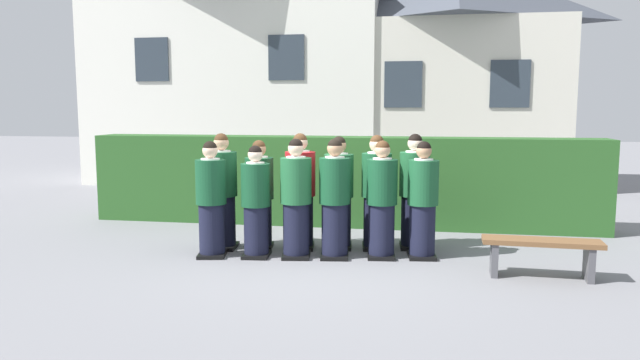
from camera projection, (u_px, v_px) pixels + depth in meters
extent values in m
plane|color=slate|center=(317.00, 257.00, 8.21)|extent=(60.00, 60.00, 0.00)
cylinder|color=black|center=(212.00, 230.00, 8.20)|extent=(0.36, 0.36, 0.74)
cube|color=black|center=(212.00, 254.00, 8.24)|extent=(0.46, 0.53, 0.05)
cylinder|color=#144728|center=(211.00, 182.00, 8.12)|extent=(0.42, 0.42, 0.61)
cylinder|color=white|center=(210.00, 159.00, 8.08)|extent=(0.26, 0.26, 0.03)
cube|color=navy|center=(213.00, 171.00, 8.30)|extent=(0.04, 0.02, 0.27)
sphere|color=beige|center=(210.00, 151.00, 8.06)|extent=(0.21, 0.21, 0.21)
sphere|color=black|center=(210.00, 148.00, 8.06)|extent=(0.19, 0.19, 0.19)
cube|color=white|center=(214.00, 186.00, 8.40)|extent=(0.15, 0.04, 0.20)
cylinder|color=black|center=(256.00, 231.00, 8.17)|extent=(0.34, 0.34, 0.72)
cube|color=black|center=(257.00, 255.00, 8.21)|extent=(0.40, 0.48, 0.05)
cylinder|color=#144728|center=(256.00, 185.00, 8.09)|extent=(0.41, 0.41, 0.59)
cylinder|color=white|center=(255.00, 163.00, 8.06)|extent=(0.25, 0.25, 0.03)
cube|color=#236038|center=(258.00, 175.00, 8.27)|extent=(0.04, 0.02, 0.26)
sphere|color=beige|center=(255.00, 155.00, 8.04)|extent=(0.20, 0.20, 0.20)
sphere|color=black|center=(255.00, 152.00, 8.04)|extent=(0.19, 0.19, 0.19)
cylinder|color=black|center=(296.00, 230.00, 8.15)|extent=(0.36, 0.36, 0.76)
cube|color=black|center=(296.00, 255.00, 8.19)|extent=(0.45, 0.52, 0.05)
cylinder|color=#1E5B33|center=(296.00, 181.00, 8.06)|extent=(0.43, 0.43, 0.63)
cylinder|color=white|center=(296.00, 157.00, 8.03)|extent=(0.27, 0.27, 0.03)
cube|color=#236038|center=(297.00, 170.00, 8.25)|extent=(0.04, 0.02, 0.28)
sphere|color=beige|center=(296.00, 149.00, 8.01)|extent=(0.22, 0.22, 0.22)
sphere|color=black|center=(296.00, 146.00, 8.01)|extent=(0.20, 0.20, 0.20)
cylinder|color=black|center=(335.00, 230.00, 8.13)|extent=(0.36, 0.36, 0.76)
cube|color=black|center=(335.00, 255.00, 8.17)|extent=(0.44, 0.52, 0.05)
cylinder|color=#144728|center=(335.00, 181.00, 8.04)|extent=(0.43, 0.43, 0.63)
cylinder|color=white|center=(335.00, 158.00, 8.00)|extent=(0.27, 0.27, 0.03)
cube|color=#236038|center=(335.00, 170.00, 8.23)|extent=(0.04, 0.02, 0.28)
sphere|color=tan|center=(335.00, 149.00, 7.99)|extent=(0.22, 0.22, 0.22)
sphere|color=black|center=(335.00, 146.00, 7.98)|extent=(0.20, 0.20, 0.20)
cylinder|color=black|center=(381.00, 231.00, 8.14)|extent=(0.36, 0.36, 0.75)
cube|color=black|center=(381.00, 255.00, 8.18)|extent=(0.42, 0.50, 0.05)
cylinder|color=#144728|center=(382.00, 182.00, 8.05)|extent=(0.42, 0.42, 0.62)
cylinder|color=white|center=(382.00, 159.00, 8.01)|extent=(0.26, 0.26, 0.03)
cube|color=navy|center=(382.00, 171.00, 8.23)|extent=(0.04, 0.02, 0.27)
sphere|color=tan|center=(383.00, 150.00, 8.00)|extent=(0.21, 0.21, 0.21)
sphere|color=#472D19|center=(383.00, 148.00, 7.99)|extent=(0.19, 0.19, 0.19)
cylinder|color=black|center=(422.00, 231.00, 8.12)|extent=(0.36, 0.36, 0.74)
cube|color=black|center=(422.00, 256.00, 8.17)|extent=(0.42, 0.50, 0.05)
cylinder|color=#19512D|center=(423.00, 182.00, 8.04)|extent=(0.42, 0.42, 0.62)
cylinder|color=white|center=(424.00, 160.00, 8.00)|extent=(0.26, 0.26, 0.03)
cube|color=gold|center=(422.00, 172.00, 8.22)|extent=(0.04, 0.02, 0.27)
sphere|color=tan|center=(424.00, 151.00, 7.99)|extent=(0.21, 0.21, 0.21)
sphere|color=black|center=(424.00, 148.00, 7.98)|extent=(0.19, 0.19, 0.19)
cube|color=white|center=(421.00, 186.00, 8.32)|extent=(0.15, 0.02, 0.20)
cylinder|color=black|center=(223.00, 222.00, 8.67)|extent=(0.38, 0.38, 0.78)
cube|color=black|center=(223.00, 246.00, 8.71)|extent=(0.44, 0.52, 0.05)
cylinder|color=#19512D|center=(222.00, 174.00, 8.58)|extent=(0.44, 0.44, 0.65)
cylinder|color=white|center=(221.00, 152.00, 8.54)|extent=(0.27, 0.27, 0.03)
cube|color=navy|center=(225.00, 164.00, 8.77)|extent=(0.04, 0.02, 0.29)
sphere|color=tan|center=(221.00, 143.00, 8.52)|extent=(0.22, 0.22, 0.22)
sphere|color=#472D19|center=(221.00, 140.00, 8.52)|extent=(0.20, 0.20, 0.20)
cube|color=white|center=(226.00, 178.00, 8.87)|extent=(0.15, 0.02, 0.20)
cylinder|color=black|center=(260.00, 223.00, 8.68)|extent=(0.35, 0.35, 0.74)
cube|color=black|center=(260.00, 246.00, 8.73)|extent=(0.44, 0.51, 0.05)
cylinder|color=#19512D|center=(259.00, 178.00, 8.60)|extent=(0.42, 0.42, 0.61)
cylinder|color=white|center=(259.00, 157.00, 8.56)|extent=(0.26, 0.26, 0.03)
cube|color=#236038|center=(261.00, 169.00, 8.78)|extent=(0.04, 0.02, 0.27)
sphere|color=tan|center=(259.00, 149.00, 8.55)|extent=(0.21, 0.21, 0.21)
sphere|color=#472D19|center=(259.00, 147.00, 8.54)|extent=(0.19, 0.19, 0.19)
cylinder|color=black|center=(300.00, 222.00, 8.68)|extent=(0.38, 0.38, 0.78)
cube|color=black|center=(301.00, 246.00, 8.72)|extent=(0.46, 0.54, 0.05)
cylinder|color=#AD191E|center=(300.00, 174.00, 8.59)|extent=(0.44, 0.44, 0.65)
cylinder|color=white|center=(300.00, 151.00, 8.55)|extent=(0.27, 0.27, 0.03)
cube|color=#236038|center=(301.00, 164.00, 8.78)|extent=(0.04, 0.02, 0.29)
sphere|color=beige|center=(300.00, 143.00, 8.53)|extent=(0.22, 0.22, 0.22)
sphere|color=#472D19|center=(300.00, 140.00, 8.53)|extent=(0.20, 0.20, 0.20)
cube|color=white|center=(301.00, 178.00, 8.88)|extent=(0.15, 0.03, 0.20)
cylinder|color=black|center=(339.00, 222.00, 8.69)|extent=(0.37, 0.37, 0.76)
cube|color=black|center=(339.00, 246.00, 8.74)|extent=(0.43, 0.51, 0.05)
cylinder|color=#1E5B33|center=(339.00, 176.00, 8.61)|extent=(0.43, 0.43, 0.63)
cylinder|color=white|center=(339.00, 154.00, 8.57)|extent=(0.27, 0.27, 0.03)
cube|color=#236038|center=(339.00, 166.00, 8.79)|extent=(0.04, 0.02, 0.28)
sphere|color=tan|center=(339.00, 146.00, 8.55)|extent=(0.22, 0.22, 0.22)
sphere|color=black|center=(339.00, 143.00, 8.55)|extent=(0.20, 0.20, 0.20)
cube|color=white|center=(339.00, 180.00, 8.89)|extent=(0.15, 0.02, 0.20)
cylinder|color=black|center=(376.00, 223.00, 8.65)|extent=(0.37, 0.37, 0.77)
cube|color=black|center=(376.00, 246.00, 8.70)|extent=(0.44, 0.52, 0.05)
cylinder|color=#19512D|center=(377.00, 175.00, 8.57)|extent=(0.44, 0.44, 0.64)
cylinder|color=white|center=(377.00, 153.00, 8.53)|extent=(0.27, 0.27, 0.03)
cube|color=gold|center=(376.00, 165.00, 8.76)|extent=(0.04, 0.02, 0.28)
sphere|color=beige|center=(377.00, 144.00, 8.51)|extent=(0.22, 0.22, 0.22)
sphere|color=#472D19|center=(377.00, 142.00, 8.51)|extent=(0.20, 0.20, 0.20)
cylinder|color=black|center=(414.00, 222.00, 8.68)|extent=(0.37, 0.37, 0.78)
cube|color=black|center=(413.00, 246.00, 8.72)|extent=(0.43, 0.52, 0.05)
cylinder|color=#1E5B33|center=(415.00, 174.00, 8.59)|extent=(0.44, 0.44, 0.64)
cylinder|color=white|center=(415.00, 152.00, 8.55)|extent=(0.27, 0.27, 0.03)
cube|color=gold|center=(414.00, 164.00, 8.78)|extent=(0.04, 0.01, 0.28)
sphere|color=beige|center=(415.00, 143.00, 8.53)|extent=(0.22, 0.22, 0.22)
sphere|color=black|center=(415.00, 141.00, 8.53)|extent=(0.20, 0.20, 0.20)
cube|color=white|center=(413.00, 178.00, 8.88)|extent=(0.15, 0.02, 0.20)
cube|color=#285623|center=(340.00, 181.00, 10.37)|extent=(8.96, 0.70, 1.56)
cube|color=beige|center=(452.00, 106.00, 15.51)|extent=(5.47, 3.27, 4.22)
cube|color=#2D3842|center=(403.00, 84.00, 14.04)|extent=(0.90, 0.04, 1.10)
cube|color=#2D3842|center=(510.00, 84.00, 13.62)|extent=(0.90, 0.04, 1.10)
cube|color=silver|center=(240.00, 87.00, 16.48)|extent=(7.84, 3.51, 5.30)
cube|color=#2D3842|center=(152.00, 60.00, 14.97)|extent=(0.90, 0.04, 1.10)
cube|color=#2D3842|center=(286.00, 58.00, 14.36)|extent=(0.90, 0.04, 1.10)
cube|color=brown|center=(542.00, 242.00, 7.14)|extent=(1.41, 0.42, 0.06)
cube|color=#4C4C51|center=(494.00, 259.00, 7.28)|extent=(0.09, 0.32, 0.42)
cube|color=#4C4C51|center=(589.00, 264.00, 7.05)|extent=(0.09, 0.32, 0.42)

